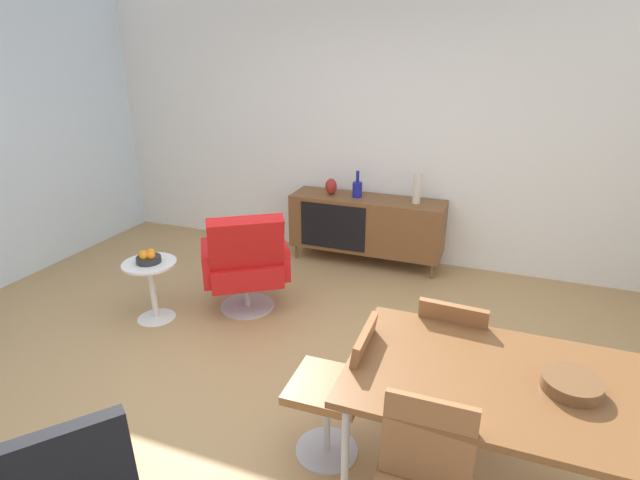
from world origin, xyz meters
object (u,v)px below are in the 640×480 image
object	(u,v)px
vase_ceramic_small	(417,188)
fruit_bowl	(148,258)
side_table_round	(152,284)
wooden_bowl_on_table	(572,384)
lounge_chair_red	(246,262)
vase_sculptural_dark	(331,186)
dining_chair_near_window	(338,386)
sideboard	(366,224)
vase_cobalt	(357,189)
dining_chair_back_left	(452,351)
dining_table	(520,389)

from	to	relation	value
vase_ceramic_small	fruit_bowl	distance (m)	2.60
side_table_round	fruit_bowl	size ratio (longest dim) A/B	2.60
wooden_bowl_on_table	lounge_chair_red	xyz separation A→B (m)	(-2.36, 1.27, -0.30)
wooden_bowl_on_table	lounge_chair_red	size ratio (longest dim) A/B	0.27
wooden_bowl_on_table	fruit_bowl	world-z (taller)	wooden_bowl_on_table
vase_sculptural_dark	wooden_bowl_on_table	xyz separation A→B (m)	(2.09, -2.66, -0.03)
wooden_bowl_on_table	dining_chair_near_window	xyz separation A→B (m)	(-1.09, -0.01, -0.30)
sideboard	fruit_bowl	size ratio (longest dim) A/B	8.00
vase_cobalt	fruit_bowl	bearing A→B (deg)	-124.87
vase_cobalt	vase_ceramic_small	world-z (taller)	vase_ceramic_small
dining_chair_back_left	lounge_chair_red	xyz separation A→B (m)	(-1.81, 0.73, -0.00)
dining_table	lounge_chair_red	distance (m)	2.53
side_table_round	vase_sculptural_dark	bearing A→B (deg)	61.85
vase_sculptural_dark	dining_table	bearing A→B (deg)	-54.85
vase_cobalt	vase_ceramic_small	size ratio (longest dim) A/B	0.90
sideboard	dining_chair_back_left	bearing A→B (deg)	-61.82
vase_ceramic_small	dining_table	xyz separation A→B (m)	(0.98, -2.68, -0.18)
vase_cobalt	vase_sculptural_dark	world-z (taller)	vase_cobalt
dining_table	vase_ceramic_small	bearing A→B (deg)	110.13
dining_table	dining_chair_near_window	distance (m)	0.92
vase_cobalt	dining_table	bearing A→B (deg)	-59.20
vase_sculptural_dark	lounge_chair_red	size ratio (longest dim) A/B	0.18
lounge_chair_red	dining_chair_back_left	bearing A→B (deg)	-21.96
dining_chair_near_window	side_table_round	xyz separation A→B (m)	(-1.95, 0.89, -0.15)
vase_sculptural_dark	dining_table	distance (m)	3.27
vase_cobalt	vase_sculptural_dark	bearing A→B (deg)	-180.00
dining_table	side_table_round	xyz separation A→B (m)	(-2.84, 0.89, -0.38)
wooden_bowl_on_table	vase_cobalt	bearing A→B (deg)	124.08
vase_ceramic_small	side_table_round	world-z (taller)	vase_ceramic_small
dining_chair_back_left	fruit_bowl	world-z (taller)	dining_chair_back_left
vase_ceramic_small	lounge_chair_red	bearing A→B (deg)	-130.35
fruit_bowl	lounge_chair_red	bearing A→B (deg)	30.34
sideboard	lounge_chair_red	size ratio (longest dim) A/B	1.69
dining_table	vase_cobalt	bearing A→B (deg)	120.80
vase_cobalt	dining_chair_back_left	distance (m)	2.48
dining_chair_back_left	dining_table	bearing A→B (deg)	-57.66
vase_ceramic_small	dining_chair_back_left	distance (m)	2.24
sideboard	side_table_round	distance (m)	2.24
dining_table	dining_chair_near_window	bearing A→B (deg)	179.93
vase_cobalt	lounge_chair_red	size ratio (longest dim) A/B	0.29
vase_sculptural_dark	fruit_bowl	distance (m)	2.04
vase_cobalt	wooden_bowl_on_table	bearing A→B (deg)	-55.92
vase_ceramic_small	side_table_round	size ratio (longest dim) A/B	0.59
vase_cobalt	dining_table	distance (m)	3.12
vase_ceramic_small	dining_chair_back_left	xyz separation A→B (m)	(0.63, -2.12, -0.40)
wooden_bowl_on_table	dining_chair_back_left	world-z (taller)	dining_chair_back_left
vase_ceramic_small	lounge_chair_red	world-z (taller)	vase_ceramic_small
sideboard	side_table_round	size ratio (longest dim) A/B	3.08
sideboard	wooden_bowl_on_table	bearing A→B (deg)	-57.54
dining_table	lounge_chair_red	size ratio (longest dim) A/B	1.69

